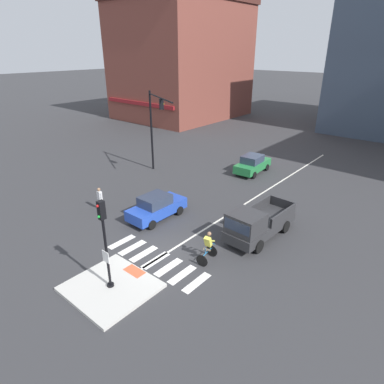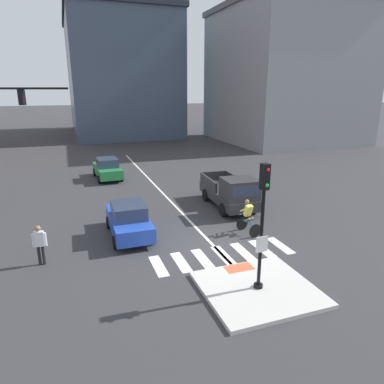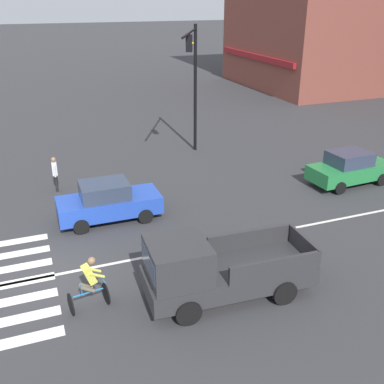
{
  "view_description": "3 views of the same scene",
  "coord_description": "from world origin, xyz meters",
  "px_view_note": "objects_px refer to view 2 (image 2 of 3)",
  "views": [
    {
      "loc": [
        10.84,
        -10.51,
        10.35
      ],
      "look_at": [
        -1.44,
        4.08,
        1.98
      ],
      "focal_mm": 30.75,
      "sensor_mm": 36.0,
      "label": 1
    },
    {
      "loc": [
        -5.78,
        -12.86,
        6.79
      ],
      "look_at": [
        0.02,
        3.36,
        1.68
      ],
      "focal_mm": 32.69,
      "sensor_mm": 36.0,
      "label": 2
    },
    {
      "loc": [
        13.29,
        0.01,
        8.45
      ],
      "look_at": [
        -0.57,
        5.32,
        1.98
      ],
      "focal_mm": 42.3,
      "sensor_mm": 36.0,
      "label": 3
    }
  ],
  "objects_px": {
    "signal_pole": "(263,216)",
    "car_blue_westbound_near": "(129,220)",
    "car_green_westbound_distant": "(107,169)",
    "cyclist": "(248,216)",
    "pickup_truck_charcoal_eastbound_mid": "(231,193)",
    "pedestrian_at_curb_left": "(40,242)"
  },
  "relations": [
    {
      "from": "signal_pole",
      "to": "cyclist",
      "type": "distance_m",
      "value": 5.49
    },
    {
      "from": "car_green_westbound_distant",
      "to": "pickup_truck_charcoal_eastbound_mid",
      "type": "height_order",
      "value": "pickup_truck_charcoal_eastbound_mid"
    },
    {
      "from": "signal_pole",
      "to": "cyclist",
      "type": "bearing_deg",
      "value": 65.77
    },
    {
      "from": "car_blue_westbound_near",
      "to": "cyclist",
      "type": "bearing_deg",
      "value": -16.58
    },
    {
      "from": "car_blue_westbound_near",
      "to": "pickup_truck_charcoal_eastbound_mid",
      "type": "relative_size",
      "value": 0.79
    },
    {
      "from": "cyclist",
      "to": "pedestrian_at_curb_left",
      "type": "bearing_deg",
      "value": -179.6
    },
    {
      "from": "car_blue_westbound_near",
      "to": "pedestrian_at_curb_left",
      "type": "xyz_separation_m",
      "value": [
        -3.8,
        -1.7,
        0.17
      ]
    },
    {
      "from": "cyclist",
      "to": "car_green_westbound_distant",
      "type": "bearing_deg",
      "value": 111.19
    },
    {
      "from": "signal_pole",
      "to": "pickup_truck_charcoal_eastbound_mid",
      "type": "height_order",
      "value": "signal_pole"
    },
    {
      "from": "signal_pole",
      "to": "car_blue_westbound_near",
      "type": "xyz_separation_m",
      "value": [
        -3.38,
        6.32,
        -1.99
      ]
    },
    {
      "from": "cyclist",
      "to": "pedestrian_at_curb_left",
      "type": "height_order",
      "value": "cyclist"
    },
    {
      "from": "cyclist",
      "to": "pedestrian_at_curb_left",
      "type": "xyz_separation_m",
      "value": [
        -9.3,
        -0.07,
        0.11
      ]
    },
    {
      "from": "signal_pole",
      "to": "pedestrian_at_curb_left",
      "type": "bearing_deg",
      "value": 147.25
    },
    {
      "from": "pickup_truck_charcoal_eastbound_mid",
      "to": "cyclist",
      "type": "xyz_separation_m",
      "value": [
        -0.81,
        -3.56,
        -0.11
      ]
    },
    {
      "from": "pedestrian_at_curb_left",
      "to": "pickup_truck_charcoal_eastbound_mid",
      "type": "bearing_deg",
      "value": 19.7
    },
    {
      "from": "car_blue_westbound_near",
      "to": "car_green_westbound_distant",
      "type": "relative_size",
      "value": 0.98
    },
    {
      "from": "signal_pole",
      "to": "pedestrian_at_curb_left",
      "type": "relative_size",
      "value": 2.63
    },
    {
      "from": "car_green_westbound_distant",
      "to": "pickup_truck_charcoal_eastbound_mid",
      "type": "relative_size",
      "value": 0.81
    },
    {
      "from": "signal_pole",
      "to": "pickup_truck_charcoal_eastbound_mid",
      "type": "xyz_separation_m",
      "value": [
        2.92,
        8.24,
        -1.82
      ]
    },
    {
      "from": "pickup_truck_charcoal_eastbound_mid",
      "to": "cyclist",
      "type": "relative_size",
      "value": 3.09
    },
    {
      "from": "car_green_westbound_distant",
      "to": "pedestrian_at_curb_left",
      "type": "relative_size",
      "value": 2.51
    },
    {
      "from": "pickup_truck_charcoal_eastbound_mid",
      "to": "pedestrian_at_curb_left",
      "type": "distance_m",
      "value": 10.74
    }
  ]
}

